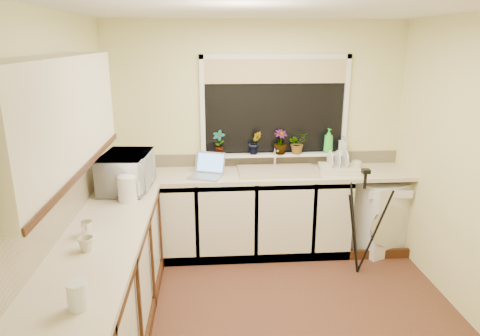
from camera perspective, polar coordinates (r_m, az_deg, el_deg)
name	(u,v)px	position (r m, az deg, el deg)	size (l,w,h in m)	color
floor	(273,316)	(3.86, 4.43, -18.94)	(3.20, 3.20, 0.00)	brown
ceiling	(281,8)	(3.15, 5.48, 20.31)	(3.20, 3.20, 0.00)	white
wall_back	(256,136)	(4.74, 2.09, 4.21)	(3.20, 3.20, 0.00)	beige
wall_front	(331,286)	(1.97, 11.91, -14.96)	(3.20, 3.20, 0.00)	beige
wall_left	(62,183)	(3.44, -22.44, -1.89)	(3.00, 3.00, 0.00)	beige
wall_right	(477,174)	(3.89, 28.88, -0.68)	(3.00, 3.00, 0.00)	beige
base_cabinet_back	(228,215)	(4.67, -1.60, -6.22)	(2.55, 0.60, 0.86)	silver
base_cabinet_left	(104,299)	(3.43, -17.53, -16.16)	(0.54, 2.40, 0.86)	silver
worktop_back	(258,174)	(4.54, 2.45, -0.86)	(3.20, 0.60, 0.04)	beige
worktop_left	(98,243)	(3.21, -18.23, -9.37)	(0.60, 2.40, 0.04)	beige
upper_cabinet	(54,116)	(2.85, -23.35, 6.31)	(0.28, 1.90, 0.70)	silver
splashback_left	(52,211)	(3.20, -23.65, -5.27)	(0.02, 2.40, 0.45)	beige
splashback_back	(256,159)	(4.79, 2.07, 1.20)	(3.20, 0.02, 0.14)	beige
window_glass	(275,107)	(4.69, 4.60, 8.07)	(1.50, 0.02, 1.00)	black
window_blind	(276,71)	(4.63, 4.76, 12.62)	(1.50, 0.02, 0.25)	tan
windowsill	(274,154)	(4.74, 4.56, 1.81)	(1.60, 0.14, 0.03)	white
sink	(277,171)	(4.56, 4.96, -0.41)	(0.82, 0.46, 0.03)	tan
faucet	(275,157)	(4.70, 4.65, 1.48)	(0.03, 0.03, 0.24)	silver
washing_machine	(378,214)	(5.03, 17.76, -5.77)	(0.56, 0.54, 0.79)	white
laptop	(207,170)	(4.43, -4.33, -0.27)	(0.40, 0.40, 0.23)	#97979E
kettle	(127,189)	(3.84, -14.66, -2.73)	(0.16, 0.16, 0.22)	silver
dish_rack	(339,169)	(4.68, 12.96, -0.10)	(0.41, 0.31, 0.06)	beige
tripod	(362,222)	(4.38, 15.77, -6.93)	(0.52, 0.52, 1.08)	black
glass_jug	(77,296)	(2.46, -20.70, -15.54)	(0.10, 0.10, 0.15)	silver
steel_jar	(87,229)	(3.26, -19.55, -7.61)	(0.08, 0.08, 0.11)	white
microwave	(127,172)	(4.13, -14.75, -0.48)	(0.61, 0.41, 0.34)	white
plant_a	(219,142)	(4.65, -2.81, 3.40)	(0.14, 0.09, 0.26)	#999999
plant_b	(255,143)	(4.65, 1.99, 3.37)	(0.14, 0.11, 0.25)	#999999
plant_c	(280,142)	(4.68, 5.37, 3.44)	(0.15, 0.15, 0.26)	#999999
plant_d	(297,143)	(4.72, 7.60, 3.29)	(0.21, 0.18, 0.23)	#999999
soap_bottle_green	(328,141)	(4.81, 11.62, 3.56)	(0.10, 0.10, 0.27)	green
soap_bottle_clear	(343,144)	(4.88, 13.41, 3.13)	(0.08, 0.09, 0.19)	#999999
cup_back	(356,165)	(4.83, 15.11, 0.42)	(0.11, 0.11, 0.09)	white
cup_left	(86,244)	(3.06, -19.68, -9.46)	(0.10, 0.10, 0.10)	beige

